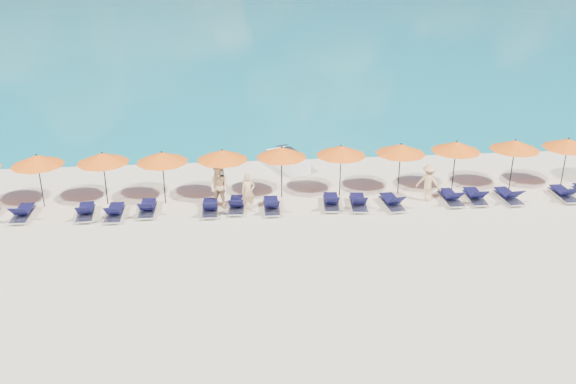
{
  "coord_description": "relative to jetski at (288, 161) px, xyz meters",
  "views": [
    {
      "loc": [
        -2.21,
        -19.61,
        10.61
      ],
      "look_at": [
        0.0,
        3.0,
        1.2
      ],
      "focal_mm": 40.0,
      "sensor_mm": 36.0,
      "label": 1
    }
  ],
  "objects": [
    {
      "name": "ground",
      "position": [
        -0.58,
        -8.81,
        -0.39
      ],
      "size": [
        1400.0,
        1400.0,
        0.0
      ],
      "primitive_type": "plane",
      "color": "beige"
    },
    {
      "name": "jetski",
      "position": [
        0.0,
        0.0,
        0.0
      ],
      "size": [
        1.9,
        2.83,
        0.94
      ],
      "rotation": [
        0.0,
        0.0,
        0.38
      ],
      "color": "white",
      "rests_on": "ground"
    },
    {
      "name": "beachgoer_a",
      "position": [
        -2.07,
        -4.67,
        0.4
      ],
      "size": [
        0.65,
        0.5,
        1.57
      ],
      "primitive_type": "imported",
      "rotation": [
        0.0,
        0.0,
        0.24
      ],
      "color": "tan",
      "rests_on": "ground"
    },
    {
      "name": "beachgoer_b",
      "position": [
        -3.22,
        -4.33,
        0.52
      ],
      "size": [
        1.02,
        0.85,
        1.82
      ],
      "primitive_type": "imported",
      "rotation": [
        0.0,
        0.0,
        -0.46
      ],
      "color": "tan",
      "rests_on": "ground"
    },
    {
      "name": "beachgoer_c",
      "position": [
        5.42,
        -4.43,
        0.42
      ],
      "size": [
        1.15,
        0.97,
        1.62
      ],
      "primitive_type": "imported",
      "rotation": [
        0.0,
        0.0,
        2.58
      ],
      "color": "tan",
      "rests_on": "ground"
    },
    {
      "name": "umbrella_1",
      "position": [
        -10.4,
        -3.5,
        1.63
      ],
      "size": [
        2.1,
        2.1,
        2.28
      ],
      "color": "black",
      "rests_on": "ground"
    },
    {
      "name": "umbrella_2",
      "position": [
        -7.85,
        -3.46,
        1.63
      ],
      "size": [
        2.1,
        2.1,
        2.28
      ],
      "color": "black",
      "rests_on": "ground"
    },
    {
      "name": "umbrella_3",
      "position": [
        -5.48,
        -3.61,
        1.63
      ],
      "size": [
        2.1,
        2.1,
        2.28
      ],
      "color": "black",
      "rests_on": "ground"
    },
    {
      "name": "umbrella_4",
      "position": [
        -3.05,
        -3.58,
        1.63
      ],
      "size": [
        2.1,
        2.1,
        2.28
      ],
      "color": "black",
      "rests_on": "ground"
    },
    {
      "name": "umbrella_5",
      "position": [
        -0.62,
        -3.48,
        1.63
      ],
      "size": [
        2.1,
        2.1,
        2.28
      ],
      "color": "black",
      "rests_on": "ground"
    },
    {
      "name": "umbrella_6",
      "position": [
        1.86,
        -3.51,
        1.63
      ],
      "size": [
        2.1,
        2.1,
        2.28
      ],
      "color": "black",
      "rests_on": "ground"
    },
    {
      "name": "umbrella_7",
      "position": [
        4.39,
        -3.52,
        1.63
      ],
      "size": [
        2.1,
        2.1,
        2.28
      ],
      "color": "black",
      "rests_on": "ground"
    },
    {
      "name": "umbrella_8",
      "position": [
        6.81,
        -3.43,
        1.63
      ],
      "size": [
        2.1,
        2.1,
        2.28
      ],
      "color": "black",
      "rests_on": "ground"
    },
    {
      "name": "umbrella_9",
      "position": [
        9.38,
        -3.49,
        1.63
      ],
      "size": [
        2.1,
        2.1,
        2.28
      ],
      "color": "black",
      "rests_on": "ground"
    },
    {
      "name": "umbrella_10",
      "position": [
        11.73,
        -3.51,
        1.63
      ],
      "size": [
        2.1,
        2.1,
        2.28
      ],
      "color": "black",
      "rests_on": "ground"
    },
    {
      "name": "lounger_2",
      "position": [
        -10.93,
        -4.59,
        -0.15
      ],
      "size": [
        0.63,
        1.7,
        0.66
      ],
      "rotation": [
        0.0,
        0.0,
        -0.01
      ],
      "color": "silver",
      "rests_on": "ground"
    },
    {
      "name": "lounger_3",
      "position": [
        -8.5,
        -4.7,
        -0.15
      ],
      "size": [
        0.77,
        1.75,
        0.66
      ],
      "rotation": [
        0.0,
        0.0,
        0.09
      ],
      "color": "silver",
      "rests_on": "ground"
    },
    {
      "name": "lounger_4",
      "position": [
        -7.35,
        -4.88,
        -0.15
      ],
      "size": [
        0.62,
        1.7,
        0.66
      ],
      "rotation": [
        0.0,
        0.0,
        0.0
      ],
      "color": "silver",
      "rests_on": "ground"
    },
    {
      "name": "lounger_5",
      "position": [
        -6.1,
        -4.6,
        -0.15
      ],
      "size": [
        0.63,
        1.7,
        0.66
      ],
      "rotation": [
        0.0,
        0.0,
        -0.01
      ],
      "color": "silver",
      "rests_on": "ground"
    },
    {
      "name": "lounger_6",
      "position": [
        -3.61,
        -4.79,
        -0.15
      ],
      "size": [
        0.62,
        1.7,
        0.66
      ],
      "rotation": [
        0.0,
        0.0,
        -0.0
      ],
      "color": "silver",
      "rests_on": "ground"
    },
    {
      "name": "lounger_7",
      "position": [
        -2.55,
        -4.61,
        -0.15
      ],
      "size": [
        0.75,
        1.74,
        0.66
      ],
      "rotation": [
        0.0,
        0.0,
        -0.08
      ],
      "color": "silver",
      "rests_on": "ground"
    },
    {
      "name": "lounger_8",
      "position": [
        -1.15,
        -4.84,
        -0.15
      ],
      "size": [
        0.64,
        1.71,
        0.66
      ],
      "rotation": [
        0.0,
        0.0,
        -0.01
      ],
      "color": "silver",
      "rests_on": "ground"
    },
    {
      "name": "lounger_9",
      "position": [
        1.31,
        -4.67,
        -0.15
      ],
      "size": [
        0.79,
        1.75,
        0.66
      ],
      "rotation": [
        0.0,
        0.0,
        -0.1
      ],
      "color": "silver",
      "rests_on": "ground"
    },
    {
      "name": "lounger_10",
      "position": [
        2.4,
        -4.83,
        -0.15
      ],
      "size": [
        0.77,
        1.75,
        0.66
      ],
      "rotation": [
        0.0,
        0.0,
        -0.09
      ],
      "color": "silver",
      "rests_on": "ground"
    },
    {
      "name": "lounger_11",
      "position": [
        3.78,
        -4.94,
        -0.15
      ],
      "size": [
        0.79,
        1.75,
        0.66
      ],
      "rotation": [
        0.0,
        0.0,
        0.1
      ],
      "color": "silver",
      "rests_on": "ground"
    },
    {
      "name": "lounger_12",
      "position": [
        6.33,
        -4.7,
        -0.15
      ],
      "size": [
        0.68,
        1.72,
        0.66
      ],
      "rotation": [
        0.0,
        0.0,
        0.04
      ],
      "color": "silver",
      "rests_on": "ground"
    },
    {
      "name": "lounger_13",
      "position": [
        7.38,
        -4.68,
        -0.15
      ],
      "size": [
        0.68,
        1.72,
        0.66
      ],
      "rotation": [
        0.0,
        0.0,
        -0.04
      ],
      "color": "silver",
      "rests_on": "ground"
    },
    {
      "name": "lounger_14",
      "position": [
        8.78,
        -4.78,
        -0.15
      ],
      "size": [
        0.75,
        1.74,
        0.66
      ],
      "rotation": [
        0.0,
        0.0,
        0.08
      ],
      "color": "silver",
      "rests_on": "ground"
    },
    {
      "name": "lounger_15",
      "position": [
        11.22,
        -4.77,
        -0.15
      ],
      "size": [
        0.62,
        1.7,
        0.66
      ],
      "rotation": [
        0.0,
        0.0,
        0.0
      ],
      "color": "silver",
      "rests_on": "ground"
    }
  ]
}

